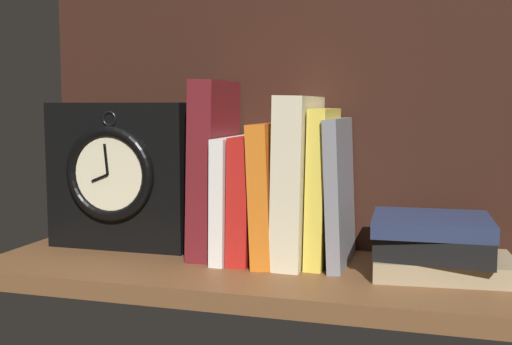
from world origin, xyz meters
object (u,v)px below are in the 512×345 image
(book_maroon_dawkins, at_px, (214,169))
(book_yellow_seinlanguage, at_px, (323,186))
(book_red_requiem, at_px, (252,197))
(book_gray_chess, at_px, (340,191))
(book_white_catcher, at_px, (234,197))
(book_cream_twain, at_px, (298,179))
(book_stack_side, at_px, (437,247))
(book_orange_pandolfini, at_px, (273,191))
(framed_clock, at_px, (119,175))

(book_maroon_dawkins, relative_size, book_yellow_seinlanguage, 1.18)
(book_red_requiem, relative_size, book_yellow_seinlanguage, 0.82)
(book_maroon_dawkins, xyz_separation_m, book_gray_chess, (0.19, 0.00, -0.03))
(book_white_catcher, xyz_separation_m, book_red_requiem, (0.03, 0.00, 0.00))
(book_maroon_dawkins, xyz_separation_m, book_red_requiem, (0.06, 0.00, -0.04))
(book_red_requiem, height_order, book_cream_twain, book_cream_twain)
(book_cream_twain, xyz_separation_m, book_stack_side, (0.19, -0.03, -0.08))
(book_orange_pandolfini, bearing_deg, book_cream_twain, 0.00)
(book_white_catcher, height_order, book_yellow_seinlanguage, book_yellow_seinlanguage)
(book_white_catcher, xyz_separation_m, book_cream_twain, (0.10, 0.00, 0.03))
(book_maroon_dawkins, xyz_separation_m, book_orange_pandolfini, (0.09, 0.00, -0.03))
(book_red_requiem, relative_size, book_cream_twain, 0.76)
(book_gray_chess, bearing_deg, book_red_requiem, 180.00)
(book_red_requiem, bearing_deg, book_yellow_seinlanguage, 0.00)
(book_red_requiem, distance_m, framed_clock, 0.22)
(book_white_catcher, height_order, framed_clock, framed_clock)
(book_cream_twain, bearing_deg, book_orange_pandolfini, -180.00)
(book_red_requiem, xyz_separation_m, book_yellow_seinlanguage, (0.10, 0.00, 0.02))
(book_white_catcher, bearing_deg, book_orange_pandolfini, 0.00)
(book_cream_twain, distance_m, book_gray_chess, 0.06)
(book_orange_pandolfini, height_order, book_yellow_seinlanguage, book_yellow_seinlanguage)
(book_cream_twain, height_order, framed_clock, book_cream_twain)
(book_orange_pandolfini, height_order, book_cream_twain, book_cream_twain)
(book_stack_side, bearing_deg, book_orange_pandolfini, 172.19)
(book_white_catcher, distance_m, book_yellow_seinlanguage, 0.13)
(book_yellow_seinlanguage, xyz_separation_m, book_gray_chess, (0.02, 0.00, -0.01))
(framed_clock, bearing_deg, book_stack_side, -3.48)
(book_maroon_dawkins, xyz_separation_m, book_yellow_seinlanguage, (0.16, 0.00, -0.02))
(book_red_requiem, xyz_separation_m, book_cream_twain, (0.07, 0.00, 0.03))
(book_gray_chess, relative_size, framed_clock, 0.90)
(book_red_requiem, xyz_separation_m, book_gray_chess, (0.13, 0.00, 0.01))
(book_white_catcher, distance_m, framed_clock, 0.19)
(framed_clock, bearing_deg, book_red_requiem, 0.70)
(book_white_catcher, distance_m, book_gray_chess, 0.16)
(book_cream_twain, bearing_deg, book_white_catcher, -180.00)
(book_orange_pandolfini, relative_size, book_stack_side, 1.04)
(book_orange_pandolfini, distance_m, book_cream_twain, 0.04)
(book_white_catcher, bearing_deg, book_cream_twain, 0.00)
(book_cream_twain, bearing_deg, book_red_requiem, -180.00)
(book_yellow_seinlanguage, xyz_separation_m, book_stack_side, (0.16, -0.03, -0.07))
(framed_clock, bearing_deg, book_white_catcher, 0.80)
(framed_clock, bearing_deg, book_gray_chess, 0.43)
(book_orange_pandolfini, bearing_deg, book_stack_side, -7.81)
(book_red_requiem, xyz_separation_m, book_stack_side, (0.26, -0.03, -0.05))
(book_stack_side, bearing_deg, book_cream_twain, 170.70)
(book_orange_pandolfini, xyz_separation_m, book_stack_side, (0.23, -0.03, -0.06))
(book_gray_chess, bearing_deg, framed_clock, -179.57)
(book_stack_side, bearing_deg, book_red_requiem, 173.13)
(book_orange_pandolfini, height_order, book_gray_chess, book_gray_chess)
(book_red_requiem, relative_size, framed_clock, 0.79)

